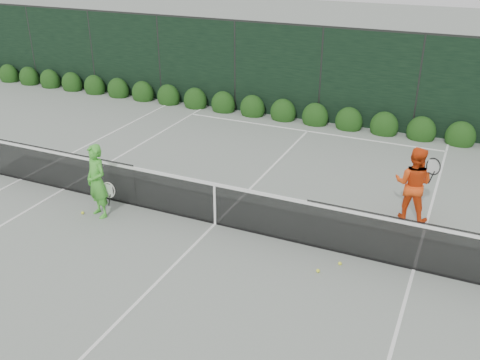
% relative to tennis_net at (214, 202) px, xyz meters
% --- Properties ---
extents(ground, '(80.00, 80.00, 0.00)m').
position_rel_tennis_net_xyz_m(ground, '(0.02, 0.00, -0.53)').
color(ground, gray).
rests_on(ground, ground).
extents(tennis_net, '(12.90, 0.10, 1.07)m').
position_rel_tennis_net_xyz_m(tennis_net, '(0.00, 0.00, 0.00)').
color(tennis_net, black).
rests_on(tennis_net, ground).
extents(player_woman, '(0.70, 0.59, 1.65)m').
position_rel_tennis_net_xyz_m(player_woman, '(-2.45, -0.68, 0.29)').
color(player_woman, green).
rests_on(player_woman, ground).
extents(player_man, '(0.93, 0.71, 1.66)m').
position_rel_tennis_net_xyz_m(player_man, '(3.74, 1.98, 0.30)').
color(player_man, '#F14A14').
rests_on(player_man, ground).
extents(court_lines, '(11.03, 23.83, 0.01)m').
position_rel_tennis_net_xyz_m(court_lines, '(0.02, 0.00, -0.53)').
color(court_lines, white).
rests_on(court_lines, ground).
extents(windscreen_fence, '(32.00, 21.07, 3.06)m').
position_rel_tennis_net_xyz_m(windscreen_fence, '(0.02, -2.71, 0.98)').
color(windscreen_fence, black).
rests_on(windscreen_fence, ground).
extents(hedge_row, '(31.66, 0.65, 0.94)m').
position_rel_tennis_net_xyz_m(hedge_row, '(0.02, 7.15, -0.30)').
color(hedge_row, '#16320D').
rests_on(hedge_row, ground).
extents(tennis_balls, '(5.77, 0.48, 0.07)m').
position_rel_tennis_net_xyz_m(tennis_balls, '(0.85, -0.68, -0.50)').
color(tennis_balls, '#ECF736').
rests_on(tennis_balls, ground).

